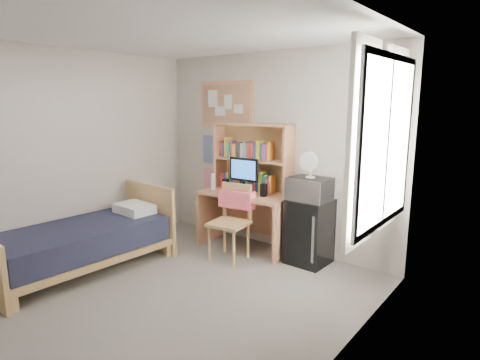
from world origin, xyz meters
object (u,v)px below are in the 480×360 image
Objects in this scene: desk at (246,220)px; speaker_left at (225,185)px; mini_fridge at (309,231)px; desk_fan at (311,166)px; microwave at (310,189)px; monitor at (244,177)px; desk_chair at (229,223)px; bed at (82,248)px; speaker_right at (264,190)px; bulletin_board at (226,104)px.

speaker_left reaches higher than desk.
mini_fridge is 2.90× the size of desk_fan.
microwave reaches higher than speaker_left.
microwave is at bearing 3.20° from monitor.
microwave is (1.21, 0.13, 0.08)m from speaker_left.
desk_chair is 0.49× the size of bed.
speaker_right is at bearing -170.13° from microwave.
bulletin_board is 0.49× the size of bed.
desk_chair is 2.12× the size of monitor.
monitor is (1.10, 1.70, 0.73)m from bed.
microwave is at bearing 4.77° from speaker_right.
desk_chair is 0.99m from mini_fridge.
desk_fan is at bearing 2.41° from speaker_left.
speaker_right is 0.71m from desk_fan.
desk_fan is at bearing -88.44° from microwave.
desk is 1.29× the size of desk_chair.
speaker_left is 1.22m from microwave.
speaker_left is at bearing -172.49° from desk_fan.
desk_chair reaches higher than desk.
desk_fan is (1.51, -0.26, -0.71)m from bulletin_board.
desk is at bearing -174.21° from mini_fridge.
bed is 7.04× the size of desk_fan.
mini_fridge is at bearing 90.00° from desk_fan.
mini_fridge is (1.51, -0.24, -1.52)m from bulletin_board.
desk_chair reaches higher than speaker_right.
bed is at bearing -126.42° from monitor.
desk is 1.23m from desk_fan.
desk is 7.57× the size of speaker_right.
speaker_left is (-0.30, -0.02, -0.14)m from monitor.
mini_fridge is 1.77× the size of monitor.
speaker_left is at bearing -171.55° from mini_fridge.
mini_fridge is at bearing 90.00° from microwave.
bed is (-0.50, -2.07, -1.65)m from bulletin_board.
desk_chair is (0.67, -0.77, -1.44)m from bulletin_board.
desk_fan is at bearing -0.56° from desk.
desk_fan reaches higher than monitor.
monitor is at bearing 91.65° from desk_chair.
desk is 0.47m from desk_chair.
speaker_left reaches higher than bed.
desk is 0.91m from mini_fridge.
mini_fridge is 1.09m from monitor.
desk_chair is 0.61m from speaker_right.
speaker_left is (0.80, 1.68, 0.58)m from bed.
bed is (-1.17, -1.30, -0.21)m from desk_chair.
monitor reaches higher than speaker_right.
bed is 2.15m from monitor.
desk is 0.56m from speaker_right.
desk is 2.08m from bed.
microwave is (0.91, 0.11, -0.06)m from monitor.
speaker_left reaches higher than mini_fridge.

